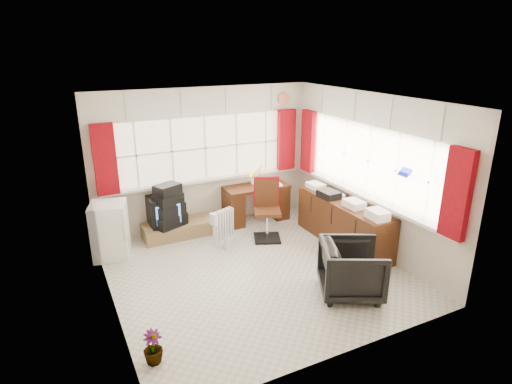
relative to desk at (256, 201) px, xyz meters
The scene contains 20 objects.
ground 2.00m from the desk, 116.54° to the right, with size 4.00×4.00×0.00m, color beige.
room_walls 2.26m from the desk, 116.54° to the right, with size 4.00×4.00×4.00m.
window_back 1.06m from the desk, 168.21° to the left, with size 3.70×0.12×3.60m.
window_right 2.13m from the desk, 58.84° to the right, with size 0.12×3.70×3.60m.
curtains 1.36m from the desk, 86.87° to the right, with size 3.83×3.83×1.15m.
overhead_cabinets 2.03m from the desk, 82.65° to the right, with size 3.98×3.98×0.48m.
desk is the anchor object (origin of this frame).
desk_lamp 0.59m from the desk, 51.66° to the right, with size 0.14×0.12×0.39m.
task_chair 0.79m from the desk, 101.99° to the right, with size 0.58×0.60×1.05m.
office_chair 2.85m from the desk, 89.92° to the right, with size 0.78×0.80×0.73m, color black.
radiator 1.13m from the desk, 145.24° to the right, with size 0.42×0.28×0.58m.
credenza 1.78m from the desk, 61.43° to the right, with size 0.50×2.00×0.85m.
file_tray 1.54m from the desk, 60.61° to the right, with size 0.27×0.35×0.12m, color black.
tv_bench 1.45m from the desk, behind, with size 1.40×0.50×0.25m, color olive.
crt_tv 1.73m from the desk, behind, with size 0.54×0.51×0.49m.
hifi_stack 1.70m from the desk, behind, with size 0.63×0.53×0.74m.
mini_fridge 2.70m from the desk, behind, with size 0.65×0.65×0.89m.
spray_bottle_a 1.35m from the desk, 137.36° to the right, with size 0.10×0.10×0.27m, color silver.
spray_bottle_b 1.03m from the desk, behind, with size 0.08×0.09×0.19m, color #93DBD5.
flower_vase 4.01m from the desk, 131.93° to the right, with size 0.21×0.21×0.37m, color black.
Camera 1 is at (-2.47, -4.99, 3.18)m, focal length 30.00 mm.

